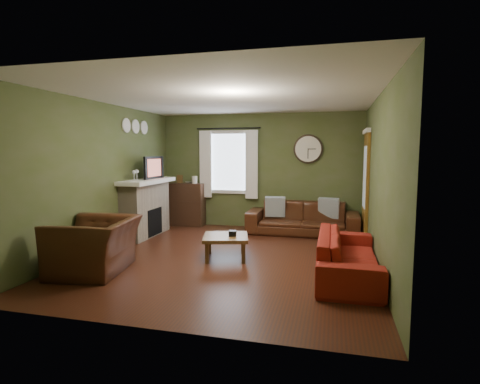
% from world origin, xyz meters
% --- Properties ---
extents(floor, '(4.60, 5.20, 0.00)m').
position_xyz_m(floor, '(0.00, 0.00, 0.00)').
color(floor, '#3B1B10').
rests_on(floor, ground).
extents(ceiling, '(4.60, 5.20, 0.00)m').
position_xyz_m(ceiling, '(0.00, 0.00, 2.60)').
color(ceiling, white).
rests_on(ceiling, ground).
extents(wall_left, '(0.00, 5.20, 2.60)m').
position_xyz_m(wall_left, '(-2.30, 0.00, 1.30)').
color(wall_left, '#49552E').
rests_on(wall_left, ground).
extents(wall_right, '(0.00, 5.20, 2.60)m').
position_xyz_m(wall_right, '(2.30, 0.00, 1.30)').
color(wall_right, '#49552E').
rests_on(wall_right, ground).
extents(wall_back, '(4.60, 0.00, 2.60)m').
position_xyz_m(wall_back, '(0.00, 2.60, 1.30)').
color(wall_back, '#49552E').
rests_on(wall_back, ground).
extents(wall_front, '(4.60, 0.00, 2.60)m').
position_xyz_m(wall_front, '(0.00, -2.60, 1.30)').
color(wall_front, '#49552E').
rests_on(wall_front, ground).
extents(fireplace, '(0.40, 1.40, 1.10)m').
position_xyz_m(fireplace, '(-2.10, 1.15, 0.55)').
color(fireplace, tan).
rests_on(fireplace, floor).
extents(firebox, '(0.04, 0.60, 0.55)m').
position_xyz_m(firebox, '(-1.91, 1.15, 0.30)').
color(firebox, black).
rests_on(firebox, fireplace).
extents(mantel, '(0.58, 1.60, 0.08)m').
position_xyz_m(mantel, '(-2.07, 1.15, 1.14)').
color(mantel, white).
rests_on(mantel, fireplace).
extents(tv, '(0.08, 0.60, 0.35)m').
position_xyz_m(tv, '(-2.05, 1.30, 1.35)').
color(tv, black).
rests_on(tv, mantel).
extents(tv_screen, '(0.02, 0.62, 0.36)m').
position_xyz_m(tv_screen, '(-1.97, 1.30, 1.41)').
color(tv_screen, '#994C3F').
rests_on(tv_screen, mantel).
extents(medallion_left, '(0.28, 0.28, 0.03)m').
position_xyz_m(medallion_left, '(-2.28, 0.80, 2.25)').
color(medallion_left, white).
rests_on(medallion_left, wall_left).
extents(medallion_mid, '(0.28, 0.28, 0.03)m').
position_xyz_m(medallion_mid, '(-2.28, 1.15, 2.25)').
color(medallion_mid, white).
rests_on(medallion_mid, wall_left).
extents(medallion_right, '(0.28, 0.28, 0.03)m').
position_xyz_m(medallion_right, '(-2.28, 1.50, 2.25)').
color(medallion_right, white).
rests_on(medallion_right, wall_left).
extents(window_pane, '(1.00, 0.02, 1.30)m').
position_xyz_m(window_pane, '(-0.70, 2.58, 1.50)').
color(window_pane, silver).
rests_on(window_pane, wall_back).
extents(curtain_rod, '(0.03, 0.03, 1.50)m').
position_xyz_m(curtain_rod, '(-0.70, 2.48, 2.27)').
color(curtain_rod, black).
rests_on(curtain_rod, wall_back).
extents(curtain_left, '(0.28, 0.04, 1.55)m').
position_xyz_m(curtain_left, '(-1.25, 2.48, 1.45)').
color(curtain_left, white).
rests_on(curtain_left, wall_back).
extents(curtain_right, '(0.28, 0.04, 1.55)m').
position_xyz_m(curtain_right, '(-0.15, 2.48, 1.45)').
color(curtain_right, white).
rests_on(curtain_right, wall_back).
extents(wall_clock, '(0.64, 0.06, 0.64)m').
position_xyz_m(wall_clock, '(1.10, 2.55, 1.80)').
color(wall_clock, white).
rests_on(wall_clock, wall_back).
extents(door, '(0.05, 0.90, 2.10)m').
position_xyz_m(door, '(2.27, 1.85, 1.05)').
color(door, brown).
rests_on(door, floor).
extents(bookshelf, '(0.85, 0.36, 1.00)m').
position_xyz_m(bookshelf, '(-1.71, 2.40, 0.50)').
color(bookshelf, '#372116').
rests_on(bookshelf, floor).
extents(book, '(0.30, 0.30, 0.02)m').
position_xyz_m(book, '(-1.82, 2.60, 0.96)').
color(book, brown).
rests_on(book, bookshelf).
extents(sofa_brown, '(2.31, 0.90, 0.68)m').
position_xyz_m(sofa_brown, '(1.03, 2.13, 0.34)').
color(sofa_brown, '#3D1E10').
rests_on(sofa_brown, floor).
extents(pillow_left, '(0.45, 0.18, 0.43)m').
position_xyz_m(pillow_left, '(0.44, 2.20, 0.55)').
color(pillow_left, '#95A3B0').
rests_on(pillow_left, sofa_brown).
extents(pillow_right, '(0.44, 0.20, 0.43)m').
position_xyz_m(pillow_right, '(1.57, 2.28, 0.55)').
color(pillow_right, '#95A3B0').
rests_on(pillow_right, sofa_brown).
extents(sofa_red, '(0.81, 2.06, 0.60)m').
position_xyz_m(sofa_red, '(1.88, -0.48, 0.30)').
color(sofa_red, maroon).
rests_on(sofa_red, floor).
extents(armchair, '(1.22, 1.34, 0.77)m').
position_xyz_m(armchair, '(-1.67, -1.17, 0.39)').
color(armchair, '#3D1E10').
rests_on(armchair, floor).
extents(coffee_table, '(0.87, 0.87, 0.38)m').
position_xyz_m(coffee_table, '(-0.03, -0.05, 0.19)').
color(coffee_table, brown).
rests_on(coffee_table, floor).
extents(tissue_box, '(0.13, 0.13, 0.09)m').
position_xyz_m(tissue_box, '(0.09, -0.06, 0.40)').
color(tissue_box, black).
rests_on(tissue_box, coffee_table).
extents(wine_glass_a, '(0.07, 0.07, 0.20)m').
position_xyz_m(wine_glass_a, '(-2.05, 0.64, 1.28)').
color(wine_glass_a, white).
rests_on(wine_glass_a, mantel).
extents(wine_glass_b, '(0.07, 0.07, 0.21)m').
position_xyz_m(wine_glass_b, '(-2.05, 0.74, 1.29)').
color(wine_glass_b, white).
rests_on(wine_glass_b, mantel).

